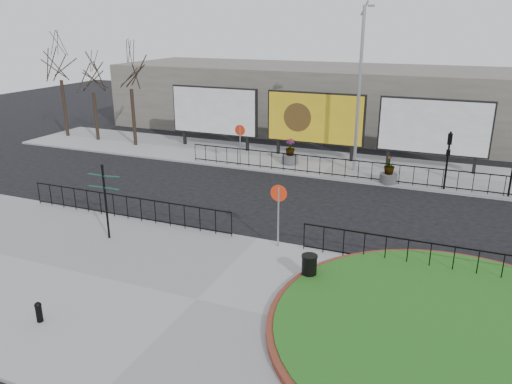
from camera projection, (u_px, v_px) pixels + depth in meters
The scene contains 24 objects.
ground at pixel (258, 241), 19.87m from camera, with size 90.00×90.00×0.00m, color black.
pavement_near at pixel (197, 301), 15.48m from camera, with size 30.00×10.00×0.12m, color gray.
pavement_far at pixel (333, 164), 30.34m from camera, with size 44.00×6.00×0.12m, color gray.
brick_edge at pixel (456, 334), 13.58m from camera, with size 10.40×10.40×0.18m, color brown.
grass_lawn at pixel (456, 333), 13.57m from camera, with size 10.00×10.00×0.22m, color #1F4913.
railing_near_left at pixel (127, 207), 21.57m from camera, with size 10.00×0.10×1.10m, color black, non-canonical shape.
railing_near_right at pixel (430, 257), 17.03m from camera, with size 9.00×0.10×1.10m, color black, non-canonical shape.
railing_far at pixel (339, 168), 27.42m from camera, with size 18.00×0.10×1.10m, color black, non-canonical shape.
speed_sign_far at pixel (240, 136), 29.29m from camera, with size 0.64×0.07×2.47m.
speed_sign_near at pixel (279, 202), 18.54m from camera, with size 0.64×0.07×2.47m.
billboard_left at pixel (214, 111), 33.45m from camera, with size 6.20×0.31×4.10m.
billboard_mid at pixel (315, 119), 30.91m from camera, with size 6.20×0.31×4.10m.
billboard_right at pixel (434, 127), 28.37m from camera, with size 6.20×0.31×4.10m.
lamp_post at pixel (359, 88), 27.38m from camera, with size 0.74×0.18×9.23m.
signal_pole_a at pixel (448, 152), 24.99m from camera, with size 0.22×0.26×3.00m.
tree_left at pixel (132, 94), 33.84m from camera, with size 2.00×2.00×7.00m, color #2D2119, non-canonical shape.
tree_mid at pixel (94, 97), 35.50m from camera, with size 2.00×2.00×6.20m, color #2D2119, non-canonical shape.
tree_far at pixel (62, 85), 36.55m from camera, with size 2.00×2.00×7.50m, color #2D2119, non-canonical shape.
building_backdrop at pixel (367, 101), 38.29m from camera, with size 40.00×10.00×5.00m, color slate.
fingerpost_sign at pixel (105, 194), 19.27m from camera, with size 1.43×0.28×3.04m.
bollard at pixel (39, 311), 14.21m from camera, with size 0.20×0.20×0.62m.
litter_bin at pixel (309, 267), 16.49m from camera, with size 0.54×0.54×0.89m.
planter_a at pixel (290, 155), 30.15m from camera, with size 0.99×0.99×1.51m.
planter_c at pixel (389, 172), 26.52m from camera, with size 0.93×0.93×1.50m.
Camera 1 is at (6.91, -16.81, 8.26)m, focal length 35.00 mm.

